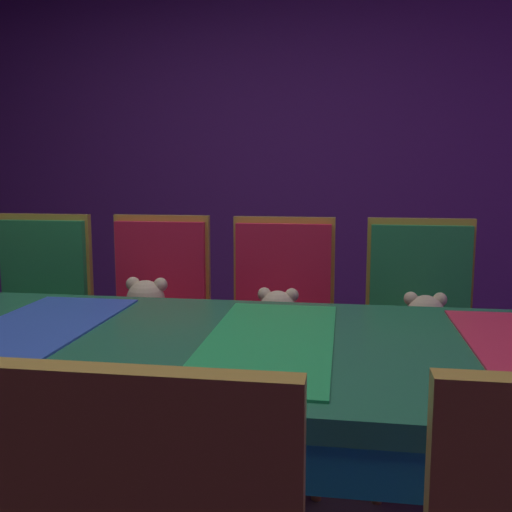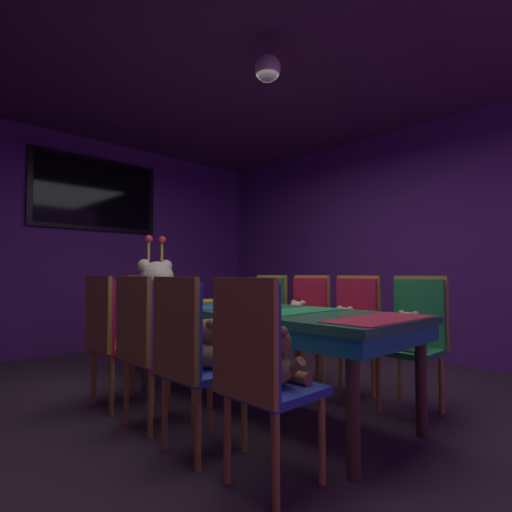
# 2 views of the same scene
# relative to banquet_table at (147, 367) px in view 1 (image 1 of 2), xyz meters

# --- Properties ---
(wall_right) EXTENTS (0.12, 6.40, 2.80)m
(wall_right) POSITION_rel_banquet_table_xyz_m (2.60, 0.00, 0.75)
(wall_right) COLOR #59267F
(wall_right) RESTS_ON ground_plane
(banquet_table) EXTENTS (0.90, 2.29, 0.75)m
(banquet_table) POSITION_rel_banquet_table_xyz_m (0.00, 0.00, 0.00)
(banquet_table) COLOR #26724C
(banquet_table) RESTS_ON ground_plane
(chair_right_0) EXTENTS (0.42, 0.41, 0.98)m
(chair_right_0) POSITION_rel_banquet_table_xyz_m (0.83, -0.80, -0.06)
(chair_right_0) COLOR #268C4C
(chair_right_0) RESTS_ON ground_plane
(teddy_right_0) EXTENTS (0.22, 0.29, 0.27)m
(teddy_right_0) POSITION_rel_banquet_table_xyz_m (0.69, -0.80, -0.08)
(teddy_right_0) COLOR beige
(teddy_right_0) RESTS_ON chair_right_0
(chair_right_1) EXTENTS (0.42, 0.41, 0.98)m
(chair_right_1) POSITION_rel_banquet_table_xyz_m (0.82, -0.27, -0.06)
(chair_right_1) COLOR red
(chair_right_1) RESTS_ON ground_plane
(teddy_right_1) EXTENTS (0.23, 0.29, 0.28)m
(teddy_right_1) POSITION_rel_banquet_table_xyz_m (0.68, -0.27, -0.08)
(teddy_right_1) COLOR beige
(teddy_right_1) RESTS_ON chair_right_1
(chair_right_2) EXTENTS (0.42, 0.41, 0.98)m
(chair_right_2) POSITION_rel_banquet_table_xyz_m (0.84, 0.25, -0.06)
(chair_right_2) COLOR red
(chair_right_2) RESTS_ON ground_plane
(teddy_right_2) EXTENTS (0.24, 0.32, 0.30)m
(teddy_right_2) POSITION_rel_banquet_table_xyz_m (0.70, 0.25, -0.07)
(teddy_right_2) COLOR beige
(teddy_right_2) RESTS_ON chair_right_2
(chair_right_3) EXTENTS (0.42, 0.41, 0.98)m
(chair_right_3) POSITION_rel_banquet_table_xyz_m (0.83, 0.77, -0.06)
(chair_right_3) COLOR #268C4C
(chair_right_3) RESTS_ON ground_plane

